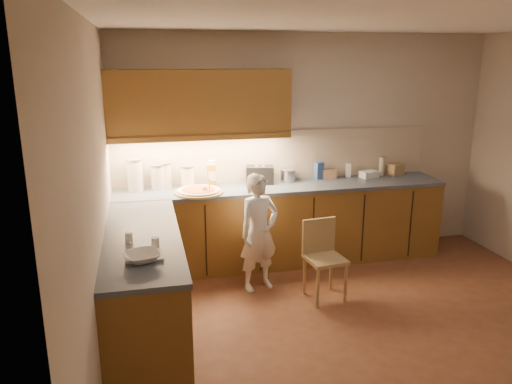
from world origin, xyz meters
TOP-DOWN VIEW (x-y plane):
  - room at (0.00, 0.00)m, footprint 4.54×4.50m
  - l_counter at (-0.92, 1.25)m, footprint 3.77×2.62m
  - backsplash at (-0.38, 1.99)m, footprint 3.75×0.02m
  - upper_cabinets at (-1.27, 1.82)m, footprint 1.95×0.36m
  - pizza_on_board at (-1.34, 1.57)m, footprint 0.51×0.51m
  - child at (-0.80, 1.07)m, footprint 0.51×0.42m
  - wooden_chair at (-0.23, 0.76)m, footprint 0.39×0.39m
  - mixing_bowl at (-1.95, -0.15)m, footprint 0.32×0.32m
  - canister_a at (-1.99, 1.84)m, footprint 0.18×0.18m
  - canister_b at (-1.75, 1.85)m, footprint 0.16×0.16m
  - canister_c at (-1.67, 1.89)m, footprint 0.15×0.15m
  - canister_d at (-1.43, 1.85)m, footprint 0.15×0.15m
  - oil_jug at (-1.16, 1.82)m, footprint 0.11×0.09m
  - toaster at (-0.60, 1.85)m, footprint 0.34×0.24m
  - steel_pot at (-0.26, 1.86)m, footprint 0.19×0.19m
  - blue_box at (0.13, 1.90)m, footprint 0.12×0.10m
  - card_box_a at (0.26, 1.90)m, footprint 0.16×0.12m
  - white_bottle at (0.50, 1.89)m, footprint 0.07×0.07m
  - flat_pack at (0.75, 1.83)m, footprint 0.23×0.18m
  - tall_jar at (0.94, 1.90)m, footprint 0.08×0.08m
  - card_box_b at (1.12, 1.87)m, footprint 0.21×0.19m
  - dough_cloth at (-1.93, -0.09)m, footprint 0.27×0.22m
  - spice_jar_a at (-2.05, 0.25)m, footprint 0.08×0.08m
  - spice_jar_b at (-1.85, 0.09)m, footprint 0.07×0.07m

SIDE VIEW (x-z plane):
  - wooden_chair at x=-0.23m, z-range 0.06..0.85m
  - l_counter at x=-0.92m, z-range 0.00..0.92m
  - child at x=-0.80m, z-range 0.00..1.21m
  - dough_cloth at x=-1.93m, z-range 0.92..0.94m
  - pizza_on_board at x=-1.34m, z-range 0.84..1.05m
  - mixing_bowl at x=-1.95m, z-range 0.92..0.98m
  - spice_jar_a at x=-2.05m, z-range 0.92..1.00m
  - spice_jar_b at x=-1.85m, z-range 0.92..1.00m
  - flat_pack at x=0.75m, z-range 0.92..1.00m
  - card_box_a at x=0.26m, z-range 0.92..1.03m
  - card_box_b at x=1.12m, z-range 0.92..1.06m
  - steel_pot at x=-0.26m, z-range 0.92..1.07m
  - white_bottle at x=0.50m, z-range 0.92..1.09m
  - toaster at x=-0.60m, z-range 0.92..1.12m
  - blue_box at x=0.13m, z-range 0.92..1.12m
  - tall_jar at x=0.94m, z-range 0.92..1.15m
  - canister_d at x=-1.43m, z-range 0.92..1.17m
  - oil_jug at x=-1.16m, z-range 0.91..1.21m
  - canister_b at x=-1.75m, z-range 0.92..1.20m
  - canister_c at x=-1.67m, z-range 0.92..1.21m
  - canister_a at x=-1.99m, z-range 0.92..1.28m
  - backsplash at x=-0.38m, z-range 0.92..1.50m
  - room at x=0.00m, z-range 0.37..2.99m
  - upper_cabinets at x=-1.27m, z-range 1.48..2.21m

